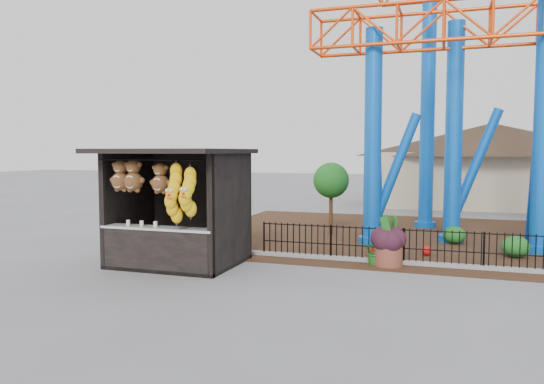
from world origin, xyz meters
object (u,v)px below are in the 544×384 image
(prize_booth, at_px, (174,208))
(roller_coaster, at_px, (491,51))
(terracotta_planter, at_px, (388,255))
(potted_plant, at_px, (377,251))

(prize_booth, relative_size, roller_coaster, 0.32)
(terracotta_planter, xyz_separation_m, potted_plant, (-0.30, 0.00, 0.07))
(roller_coaster, bearing_deg, prize_booth, -137.84)
(potted_plant, bearing_deg, prize_booth, 177.35)
(prize_booth, relative_size, terracotta_planter, 4.55)
(prize_booth, relative_size, potted_plant, 4.55)
(roller_coaster, distance_m, potted_plant, 8.74)
(roller_coaster, height_order, terracotta_planter, roller_coaster)
(prize_booth, bearing_deg, terracotta_planter, 18.54)
(prize_booth, bearing_deg, roller_coaster, 42.16)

